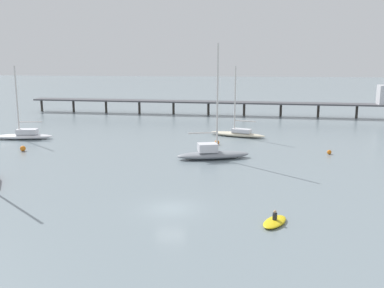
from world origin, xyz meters
The scene contains 9 objects.
ground_plane centered at (0.00, 0.00, 0.00)m, with size 400.00×400.00×0.00m, color gray.
pier centered at (10.33, 57.10, 3.23)m, with size 76.66×8.34×6.62m.
sailboat_white centered at (-26.67, 28.79, 0.69)m, with size 9.24×3.38×11.11m.
sailboat_cream centered at (5.98, 33.91, 0.63)m, with size 9.25×5.05×10.97m.
sailboat_gray centered at (2.71, 18.63, 0.82)m, with size 9.51×4.81×14.19m.
dinghy_yellow centered at (8.60, -2.67, 0.20)m, with size 2.70×3.50×1.14m.
mooring_buoy_near centered at (17.80, 22.49, 0.29)m, with size 0.58×0.58×0.58m, color orange.
mooring_buoy_outer centered at (2.96, 27.24, 0.34)m, with size 0.68×0.68×0.68m, color orange.
mooring_buoy_inner centered at (-22.90, 20.58, 0.37)m, with size 0.75×0.75×0.75m, color orange.
Camera 1 is at (5.22, -36.55, 13.33)m, focal length 42.38 mm.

